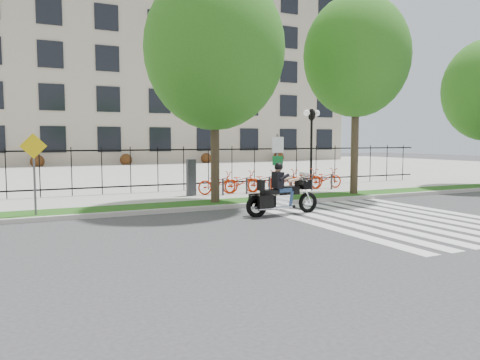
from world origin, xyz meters
name	(u,v)px	position (x,y,z in m)	size (l,w,h in m)	color
ground	(253,232)	(0.00, 0.00, 0.00)	(120.00, 120.00, 0.00)	#323235
curb	(199,209)	(0.00, 4.10, 0.07)	(60.00, 0.20, 0.15)	#A7A59D
grass_verge	(191,205)	(0.00, 4.95, 0.07)	(60.00, 1.50, 0.15)	#1A4A12
sidewalk	(170,198)	(0.00, 7.45, 0.07)	(60.00, 3.50, 0.15)	gray
plaza	(100,172)	(0.00, 25.00, 0.05)	(80.00, 34.00, 0.10)	gray
crosswalk_stripes	(391,218)	(4.83, 0.00, 0.01)	(5.70, 8.00, 0.01)	silver
iron_fence	(158,169)	(0.00, 9.20, 1.15)	(30.00, 0.06, 2.00)	black
office_building	(69,72)	(0.00, 44.92, 9.97)	(60.00, 21.90, 20.15)	#A59C85
lamp_post_right	(312,127)	(10.00, 12.00, 3.21)	(1.06, 0.70, 4.25)	black
street_tree_1	(215,49)	(0.97, 4.95, 5.69)	(5.07, 5.07, 8.46)	#35291D
street_tree_2	(356,56)	(7.40, 4.95, 5.92)	(4.43, 4.43, 8.34)	#35291D
bike_share_station	(273,180)	(4.71, 7.20, 0.63)	(7.78, 0.86, 1.50)	#2D2D33
sign_pole_regulatory	(277,158)	(3.40, 4.58, 1.74)	(0.50, 0.09, 2.50)	#59595B
sign_pole_warning	(34,163)	(-5.14, 4.58, 1.74)	(0.78, 0.09, 2.49)	#59595B
motorcycle_rider	(282,194)	(2.14, 2.09, 0.68)	(2.67, 0.78, 2.06)	black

